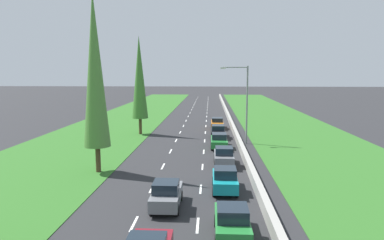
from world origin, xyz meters
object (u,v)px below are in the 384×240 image
at_px(grey_hatchback_right_lane, 224,156).
at_px(poplar_tree_third, 139,78).
at_px(teal_hatchback_right_lane, 225,179).
at_px(green_sedan_right_lane, 219,141).
at_px(street_light_mast, 244,99).
at_px(grey_hatchback_centre_lane, 166,194).
at_px(green_hatchback_right_lane, 232,222).
at_px(orange_sedan_right_lane, 217,123).
at_px(black_sedan_right_lane, 218,131).
at_px(poplar_tree_second, 95,70).

bearing_deg(grey_hatchback_right_lane, poplar_tree_third, 124.17).
bearing_deg(teal_hatchback_right_lane, grey_hatchback_right_lane, 88.42).
relative_size(green_sedan_right_lane, street_light_mast, 0.50).
distance_m(grey_hatchback_centre_lane, street_light_mast, 21.59).
relative_size(green_hatchback_right_lane, orange_sedan_right_lane, 0.87).
distance_m(grey_hatchback_right_lane, black_sedan_right_lane, 13.61).
xyz_separation_m(teal_hatchback_right_lane, poplar_tree_third, (-10.40, 22.50, 6.74)).
distance_m(green_sedan_right_lane, grey_hatchback_centre_lane, 17.97).
distance_m(green_hatchback_right_lane, teal_hatchback_right_lane, 7.07).
bearing_deg(grey_hatchback_centre_lane, teal_hatchback_right_lane, 41.41).
relative_size(green_sedan_right_lane, orange_sedan_right_lane, 1.00).
relative_size(teal_hatchback_right_lane, grey_hatchback_centre_lane, 1.00).
distance_m(grey_hatchback_right_lane, poplar_tree_second, 13.24).
distance_m(grey_hatchback_right_lane, grey_hatchback_centre_lane, 10.87).
bearing_deg(orange_sedan_right_lane, teal_hatchback_right_lane, -90.03).
xyz_separation_m(black_sedan_right_lane, poplar_tree_second, (-10.30, -16.26, 7.61)).
height_order(poplar_tree_second, poplar_tree_third, poplar_tree_second).
height_order(grey_hatchback_right_lane, poplar_tree_second, poplar_tree_second).
relative_size(orange_sedan_right_lane, poplar_tree_second, 0.31).
bearing_deg(poplar_tree_second, teal_hatchback_right_lane, -22.30).
distance_m(teal_hatchback_right_lane, poplar_tree_third, 25.69).
bearing_deg(grey_hatchback_right_lane, green_sedan_right_lane, 91.87).
height_order(green_hatchback_right_lane, street_light_mast, street_light_mast).
xyz_separation_m(black_sedan_right_lane, grey_hatchback_centre_lane, (-3.66, -23.76, 0.02)).
distance_m(poplar_tree_second, street_light_mast, 18.50).
height_order(black_sedan_right_lane, street_light_mast, street_light_mast).
height_order(teal_hatchback_right_lane, grey_hatchback_right_lane, same).
xyz_separation_m(green_sedan_right_lane, poplar_tree_second, (-10.28, -10.10, 7.61)).
bearing_deg(street_light_mast, green_hatchback_right_lane, -96.59).
bearing_deg(poplar_tree_third, green_sedan_right_lane, -38.28).
relative_size(grey_hatchback_centre_lane, poplar_tree_second, 0.26).
xyz_separation_m(green_hatchback_right_lane, poplar_tree_second, (-10.40, 11.31, 7.58)).
distance_m(grey_hatchback_right_lane, poplar_tree_third, 20.03).
height_order(black_sedan_right_lane, poplar_tree_third, poplar_tree_third).
distance_m(green_hatchback_right_lane, orange_sedan_right_lane, 35.03).
relative_size(grey_hatchback_right_lane, poplar_tree_third, 0.30).
distance_m(black_sedan_right_lane, street_light_mast, 6.41).
relative_size(black_sedan_right_lane, poplar_tree_third, 0.34).
height_order(teal_hatchback_right_lane, street_light_mast, street_light_mast).
distance_m(grey_hatchback_right_lane, green_sedan_right_lane, 7.44).
height_order(poplar_tree_third, street_light_mast, poplar_tree_third).
bearing_deg(poplar_tree_second, poplar_tree_third, 90.23).
bearing_deg(street_light_mast, grey_hatchback_centre_lane, -107.98).
bearing_deg(poplar_tree_third, street_light_mast, -23.14).
relative_size(green_sedan_right_lane, black_sedan_right_lane, 1.00).
height_order(green_sedan_right_lane, orange_sedan_right_lane, same).
distance_m(grey_hatchback_centre_lane, poplar_tree_second, 12.56).
height_order(green_hatchback_right_lane, grey_hatchback_right_lane, same).
bearing_deg(poplar_tree_third, green_hatchback_right_lane, -70.50).
bearing_deg(black_sedan_right_lane, orange_sedan_right_lane, 89.68).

